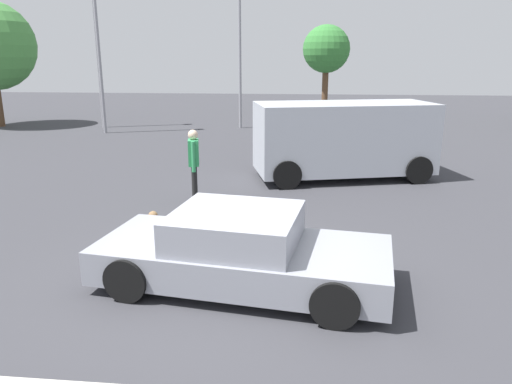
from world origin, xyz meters
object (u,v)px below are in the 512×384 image
at_px(pedestrian, 194,159).
at_px(light_post_near, 96,14).
at_px(van_white, 343,138).
at_px(light_post_far, 95,21).
at_px(dog, 157,221).
at_px(light_post_mid, 240,28).
at_px(sedan_foreground, 241,251).

bearing_deg(pedestrian, light_post_near, 111.06).
relative_size(van_white, light_post_far, 0.70).
relative_size(van_white, pedestrian, 3.06).
distance_m(dog, pedestrian, 2.47).
bearing_deg(light_post_far, van_white, -40.50).
xyz_separation_m(light_post_mid, light_post_far, (-6.76, -0.46, 0.31)).
distance_m(van_white, light_post_mid, 11.24).
relative_size(sedan_foreground, van_white, 0.87).
bearing_deg(pedestrian, dog, -106.86).
bearing_deg(sedan_foreground, light_post_mid, 105.72).
bearing_deg(light_post_mid, light_post_far, -176.12).
relative_size(sedan_foreground, light_post_mid, 0.65).
xyz_separation_m(pedestrian, light_post_near, (-6.46, 10.20, 4.11)).
distance_m(van_white, light_post_far, 14.91).
bearing_deg(light_post_near, light_post_far, 114.93).
bearing_deg(van_white, sedan_foreground, 59.52).
distance_m(light_post_near, light_post_mid, 6.36).
bearing_deg(pedestrian, light_post_mid, 81.15).
xyz_separation_m(dog, light_post_near, (-6.23, 12.54, 4.87)).
bearing_deg(sedan_foreground, light_post_near, 127.44).
distance_m(dog, van_white, 6.38).
height_order(van_white, light_post_near, light_post_near).
xyz_separation_m(dog, pedestrian, (0.23, 2.34, 0.76)).
distance_m(light_post_mid, light_post_far, 6.78).
bearing_deg(dog, light_post_mid, -38.06).
relative_size(dog, light_post_mid, 0.07).
bearing_deg(light_post_far, dog, -63.77).
height_order(dog, light_post_far, light_post_far).
bearing_deg(dog, pedestrian, -44.80).
bearing_deg(van_white, light_post_near, -51.38).
xyz_separation_m(van_white, light_post_near, (-10.13, 7.57, 3.98)).
relative_size(light_post_near, light_post_far, 1.04).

